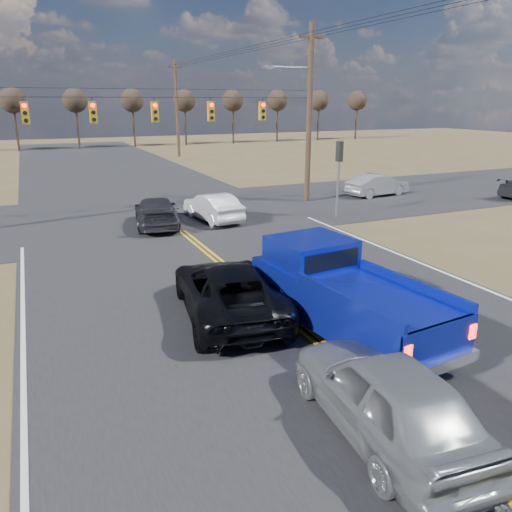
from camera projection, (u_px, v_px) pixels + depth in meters
name	position (u px, v px, depth m)	size (l,w,h in m)	color
ground	(358.00, 375.00, 11.09)	(160.00, 160.00, 0.00)	brown
road_main	(210.00, 254.00, 19.80)	(14.00, 120.00, 0.02)	#28282B
road_cross	(161.00, 214.00, 26.76)	(120.00, 12.00, 0.02)	#28282B
signal_gantry	(166.00, 117.00, 25.26)	(19.60, 4.83, 10.00)	#473323
utility_poles	(160.00, 114.00, 24.33)	(19.60, 58.32, 10.00)	#473323
treeline	(123.00, 103.00, 32.86)	(87.00, 117.80, 7.40)	#33261C
pickup_truck	(342.00, 294.00, 12.76)	(2.88, 6.21, 2.26)	black
silver_suv	(386.00, 396.00, 8.90)	(1.89, 4.69, 1.60)	gray
black_suv	(228.00, 290.00, 13.97)	(2.53, 5.48, 1.52)	black
white_car_queue	(213.00, 207.00, 25.19)	(1.48, 4.25, 1.40)	white
dgrey_car_queue	(156.00, 212.00, 24.06)	(1.97, 4.83, 1.40)	#2C2C30
cross_car_east_near	(378.00, 185.00, 31.82)	(4.25, 1.48, 1.40)	#96989E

